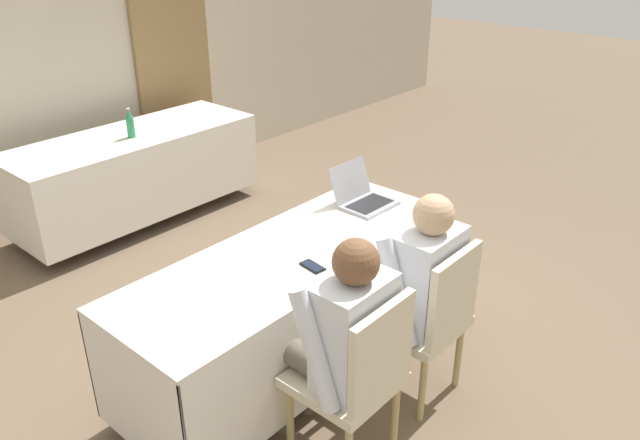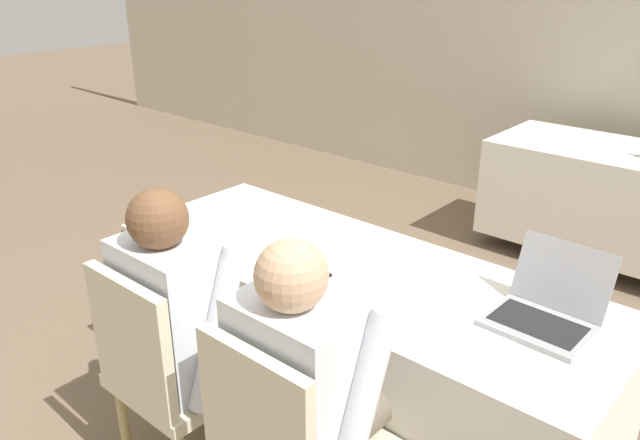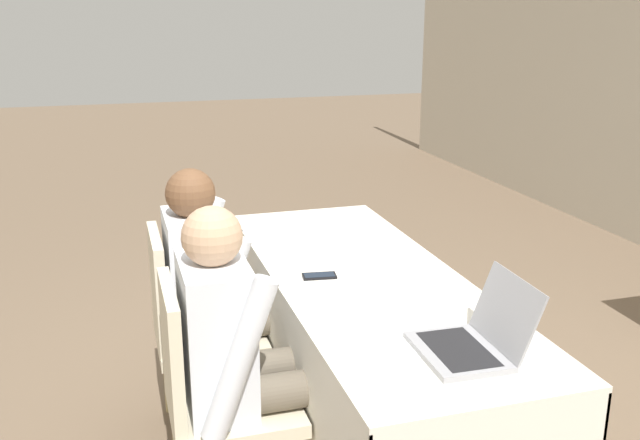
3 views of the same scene
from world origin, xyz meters
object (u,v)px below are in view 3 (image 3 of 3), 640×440
chair_near_right (211,393)px  laptop (472,340)px  cell_phone (319,276)px  person_checkered_shirt (214,286)px  chair_near_left (191,324)px  person_white_shirt (239,347)px

chair_near_right → laptop: bearing=-119.1°
cell_phone → person_checkered_shirt: person_checkered_shirt is taller
chair_near_left → person_white_shirt: person_white_shirt is taller
laptop → cell_phone: bearing=-159.1°
chair_near_right → person_white_shirt: size_ratio=0.78×
laptop → cell_phone: 0.80m
person_checkered_shirt → person_white_shirt: bearing=-180.0°
cell_phone → person_checkered_shirt: bearing=-115.1°
chair_near_left → chair_near_right: same height
laptop → chair_near_left: (-1.00, -0.75, -0.29)m
chair_near_left → person_white_shirt: 0.62m
cell_phone → chair_near_left: chair_near_left is taller
person_checkered_shirt → chair_near_right: bearing=170.0°
person_checkered_shirt → laptop: bearing=-147.1°
laptop → chair_near_left: laptop is taller
person_white_shirt → laptop: bearing=-122.8°
chair_near_right → person_checkered_shirt: (-0.59, 0.10, 0.16)m
laptop → person_white_shirt: person_white_shirt is taller
chair_near_left → cell_phone: bearing=-116.9°
laptop → chair_near_left: 1.29m
person_white_shirt → cell_phone: bearing=-48.8°
person_white_shirt → chair_near_right: bearing=90.0°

